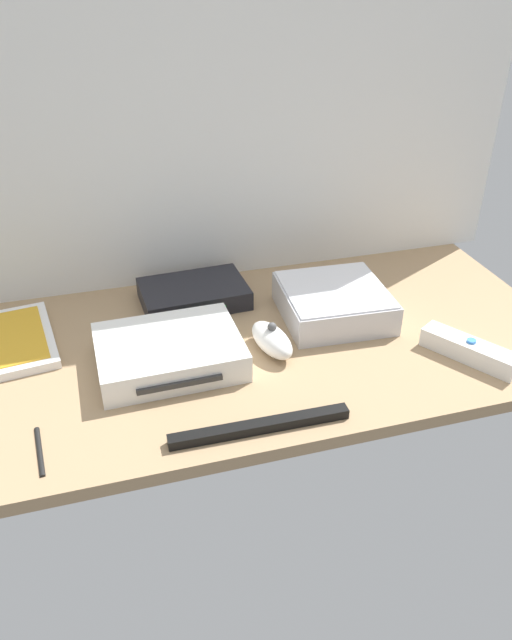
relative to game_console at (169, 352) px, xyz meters
The scene contains 10 objects.
ground_plane 14.60cm from the game_console, ahead, with size 100.00×48.00×2.00cm, color #9E7F5B.
back_wall 42.53cm from the game_console, 62.40° to the left, with size 110.00×1.20×64.00cm, color white.
game_console is the anchor object (origin of this frame).
mini_computer 29.41cm from the game_console, 12.31° to the left, with size 17.89×17.89×5.30cm.
game_case 26.49cm from the game_console, 153.38° to the left, with size 16.02×20.65×1.56cm.
network_router 18.54cm from the game_console, 67.73° to the left, with size 18.58×13.03×3.40cm.
remote_wand 45.15cm from the game_console, 14.18° to the right, with size 10.83×14.49×3.40cm.
remote_nunchuk 15.70cm from the game_console, ahead, with size 6.44×10.71×5.10cm.
sensor_bar 19.93cm from the game_console, 63.53° to the right, with size 24.00×1.80×1.40cm, color black.
stylus_pen 23.39cm from the game_console, 143.06° to the right, with size 0.70×0.70×9.00cm, color black.
Camera 1 is at (-22.22, -77.47, 54.05)cm, focal length 34.34 mm.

